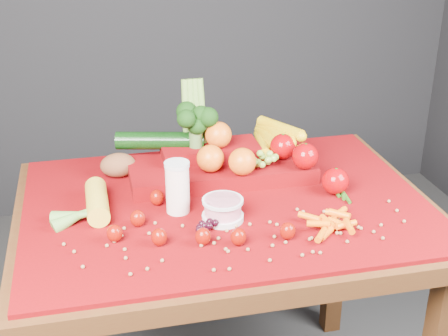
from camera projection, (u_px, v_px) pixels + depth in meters
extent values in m
cube|color=#3D1C0D|center=(226.00, 213.00, 1.67)|extent=(1.10, 0.80, 0.05)
cube|color=#3D1C0D|center=(59.00, 282.00, 2.02)|extent=(0.06, 0.06, 0.70)
cube|color=#3D1C0D|center=(336.00, 247.00, 2.22)|extent=(0.06, 0.06, 0.70)
cube|color=#660306|center=(226.00, 203.00, 1.66)|extent=(1.05, 0.75, 0.01)
cylinder|color=white|center=(178.00, 187.00, 1.58)|extent=(0.06, 0.06, 0.14)
cylinder|color=silver|center=(177.00, 164.00, 1.55)|extent=(0.06, 0.06, 0.01)
cylinder|color=silver|center=(223.00, 217.00, 1.56)|extent=(0.11, 0.11, 0.01)
cylinder|color=#CC7C92|center=(223.00, 207.00, 1.55)|extent=(0.09, 0.09, 0.04)
cylinder|color=silver|center=(223.00, 201.00, 1.54)|extent=(0.10, 0.10, 0.01)
ellipsoid|color=#8E1300|center=(138.00, 218.00, 1.53)|extent=(0.04, 0.04, 0.04)
cone|color=#13470C|center=(137.00, 211.00, 1.52)|extent=(0.03, 0.03, 0.01)
ellipsoid|color=#8E1300|center=(115.00, 233.00, 1.46)|extent=(0.04, 0.04, 0.04)
cone|color=#13470C|center=(114.00, 226.00, 1.45)|extent=(0.03, 0.03, 0.01)
ellipsoid|color=#8E1300|center=(159.00, 237.00, 1.45)|extent=(0.04, 0.04, 0.04)
cone|color=#13470C|center=(159.00, 229.00, 1.44)|extent=(0.03, 0.03, 0.01)
ellipsoid|color=#8E1300|center=(203.00, 236.00, 1.45)|extent=(0.04, 0.04, 0.04)
cone|color=#13470C|center=(203.00, 229.00, 1.44)|extent=(0.03, 0.03, 0.01)
ellipsoid|color=#8E1300|center=(238.00, 237.00, 1.45)|extent=(0.04, 0.04, 0.04)
cone|color=#13470C|center=(239.00, 229.00, 1.44)|extent=(0.03, 0.03, 0.01)
ellipsoid|color=#8E1300|center=(288.00, 231.00, 1.47)|extent=(0.04, 0.04, 0.04)
cone|color=#13470C|center=(288.00, 223.00, 1.46)|extent=(0.03, 0.03, 0.01)
ellipsoid|color=#8E1300|center=(157.00, 197.00, 1.63)|extent=(0.04, 0.04, 0.04)
cone|color=#13470C|center=(157.00, 190.00, 1.62)|extent=(0.03, 0.03, 0.01)
ellipsoid|color=#8E1300|center=(95.00, 211.00, 1.56)|extent=(0.04, 0.04, 0.04)
cone|color=#13470C|center=(95.00, 204.00, 1.55)|extent=(0.03, 0.03, 0.01)
cylinder|color=yellow|center=(97.00, 201.00, 1.60)|extent=(0.06, 0.18, 0.06)
ellipsoid|color=brown|center=(118.00, 165.00, 1.78)|extent=(0.10, 0.07, 0.07)
cube|color=#660306|center=(221.00, 170.00, 1.78)|extent=(0.52, 0.22, 0.04)
cube|color=#660306|center=(210.00, 151.00, 1.81)|extent=(0.28, 0.12, 0.03)
sphere|color=#910304|center=(305.00, 156.00, 1.72)|extent=(0.07, 0.07, 0.07)
sphere|color=#910304|center=(335.00, 181.00, 1.68)|extent=(0.07, 0.07, 0.07)
sphere|color=#910304|center=(283.00, 146.00, 1.79)|extent=(0.07, 0.07, 0.07)
sphere|color=#BC4F08|center=(210.00, 158.00, 1.71)|extent=(0.08, 0.08, 0.08)
sphere|color=#BC4F08|center=(242.00, 162.00, 1.69)|extent=(0.08, 0.08, 0.08)
sphere|color=#BC4F08|center=(218.00, 135.00, 1.77)|extent=(0.08, 0.08, 0.08)
cylinder|color=gold|center=(262.00, 144.00, 1.86)|extent=(0.06, 0.18, 0.04)
cylinder|color=gold|center=(269.00, 138.00, 1.86)|extent=(0.04, 0.18, 0.04)
cylinder|color=gold|center=(275.00, 133.00, 1.85)|extent=(0.08, 0.18, 0.04)
cylinder|color=gold|center=(280.00, 128.00, 1.85)|extent=(0.11, 0.17, 0.04)
cylinder|color=#3F662D|center=(196.00, 139.00, 1.78)|extent=(0.04, 0.04, 0.04)
cylinder|color=olive|center=(186.00, 118.00, 1.79)|extent=(0.03, 0.06, 0.22)
cylinder|color=olive|center=(191.00, 117.00, 1.79)|extent=(0.02, 0.06, 0.22)
cylinder|color=olive|center=(197.00, 117.00, 1.80)|extent=(0.02, 0.06, 0.22)
cylinder|color=olive|center=(202.00, 116.00, 1.80)|extent=(0.03, 0.06, 0.22)
cylinder|color=black|center=(160.00, 141.00, 1.80)|extent=(0.26, 0.11, 0.05)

